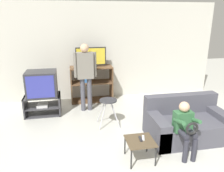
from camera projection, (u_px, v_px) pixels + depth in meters
name	position (u px, v px, depth m)	size (l,w,h in m)	color
wall_back	(103.00, 52.00, 6.00)	(6.40, 0.06, 2.60)	beige
tv_stand	(43.00, 105.00, 5.14)	(0.81, 0.52, 0.47)	#38383D
television_main	(42.00, 84.00, 4.98)	(0.67, 0.54, 0.58)	#2D2D33
media_shelf	(92.00, 84.00, 5.90)	(1.12, 0.45, 0.95)	brown
television_flat	(91.00, 58.00, 5.68)	(0.79, 0.20, 0.51)	black
folding_stool	(108.00, 104.00, 4.53)	(0.46, 0.40, 0.58)	#B7B7BC
snack_table	(140.00, 143.00, 3.44)	(0.44, 0.44, 0.35)	brown
remote_control_black	(140.00, 139.00, 3.45)	(0.04, 0.14, 0.02)	#232328
remote_control_white	(143.00, 138.00, 3.48)	(0.04, 0.14, 0.02)	silver
couch	(186.00, 124.00, 4.16)	(1.48, 0.87, 0.76)	#4C4C56
person_standing_adult	(85.00, 71.00, 5.13)	(0.53, 0.20, 1.63)	#4C4C56
person_seated_child	(185.00, 125.00, 3.54)	(0.33, 0.43, 0.90)	#2D2D38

